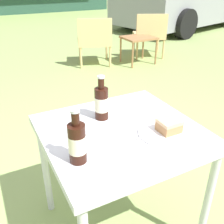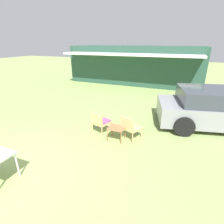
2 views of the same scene
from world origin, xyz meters
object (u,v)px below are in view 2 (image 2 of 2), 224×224
wicker_chair_plain (130,127)px  garden_side_table (116,129)px  wicker_chair_cushioned (101,121)px  parked_car (213,109)px

wicker_chair_plain → garden_side_table: wicker_chair_plain is taller
wicker_chair_cushioned → garden_side_table: size_ratio=1.51×
garden_side_table → parked_car: bearing=38.6°
parked_car → wicker_chair_plain: 3.30m
parked_car → wicker_chair_cushioned: size_ratio=5.63×
wicker_chair_plain → parked_car: bearing=-116.1°
wicker_chair_cushioned → wicker_chair_plain: same height
parked_car → garden_side_table: size_ratio=8.52×
parked_car → wicker_chair_cushioned: parked_car is taller
wicker_chair_cushioned → parked_car: bearing=-131.0°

